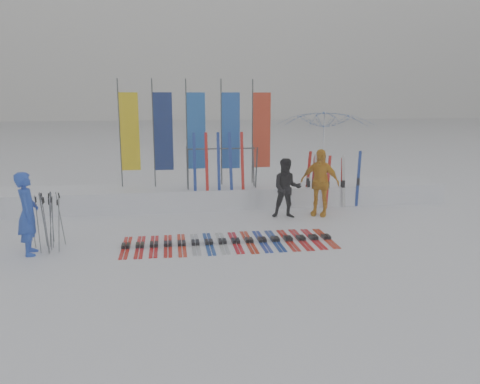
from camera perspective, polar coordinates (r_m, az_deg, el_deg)
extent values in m
plane|color=white|center=(10.04, 0.24, -7.44)|extent=(120.00, 120.00, 0.00)
cube|color=white|center=(14.37, -2.58, -0.41)|extent=(14.00, 1.60, 0.60)
imported|color=blue|center=(10.69, -24.46, -2.42)|extent=(0.52, 0.70, 1.76)
imported|color=black|center=(12.81, 5.72, 0.45)|extent=(0.90, 0.75, 1.64)
imported|color=orange|center=(13.17, 9.68, 1.15)|extent=(1.16, 0.99, 1.87)
imported|color=white|center=(16.27, 10.26, 4.95)|extent=(3.45, 3.50, 2.92)
cube|color=red|center=(10.66, -13.75, -6.45)|extent=(0.17, 1.57, 0.07)
cube|color=red|center=(10.63, -12.10, -6.41)|extent=(0.17, 1.60, 0.07)
cube|color=red|center=(10.62, -10.45, -6.37)|extent=(0.17, 1.58, 0.07)
cube|color=red|center=(10.61, -8.79, -6.33)|extent=(0.17, 1.61, 0.07)
cube|color=red|center=(10.61, -7.13, -6.28)|extent=(0.17, 1.66, 0.07)
cube|color=#ACADB3|center=(10.62, -5.47, -6.22)|extent=(0.17, 1.57, 0.07)
cube|color=#153C93|center=(10.64, -3.81, -6.16)|extent=(0.17, 1.65, 0.07)
cube|color=#ADB0B4|center=(10.67, -2.17, -6.10)|extent=(0.17, 1.61, 0.07)
cube|color=red|center=(10.71, -0.53, -6.03)|extent=(0.17, 1.61, 0.07)
cube|color=#AD230D|center=(10.75, 1.09, -5.95)|extent=(0.17, 1.69, 0.07)
cube|color=#16319A|center=(10.81, 2.70, -5.87)|extent=(0.17, 1.66, 0.07)
cube|color=navy|center=(10.87, 4.29, -5.79)|extent=(0.17, 1.65, 0.07)
cube|color=#B6170E|center=(10.94, 5.86, -5.71)|extent=(0.17, 1.64, 0.07)
cube|color=#B50E11|center=(11.02, 7.40, -5.62)|extent=(0.17, 1.66, 0.07)
cube|color=red|center=(11.10, 8.93, -5.53)|extent=(0.17, 1.61, 0.07)
cube|color=red|center=(11.20, 10.43, -5.43)|extent=(0.17, 1.56, 0.07)
cylinder|color=#595B60|center=(11.04, -21.87, -3.42)|extent=(0.06, 0.09, 1.15)
cylinder|color=#595B60|center=(10.64, -22.71, -3.83)|extent=(0.13, 0.10, 1.22)
cylinder|color=#595B60|center=(10.67, -22.61, -3.71)|extent=(0.09, 0.03, 1.24)
cylinder|color=#595B60|center=(11.19, -21.02, -3.00)|extent=(0.15, 0.05, 1.21)
cylinder|color=#595B60|center=(10.69, -21.20, -3.80)|extent=(0.08, 0.12, 1.16)
cylinder|color=#595B60|center=(11.44, -21.92, -2.81)|extent=(0.04, 0.07, 1.19)
cylinder|color=#595B60|center=(11.17, -24.10, -3.22)|extent=(0.14, 0.09, 1.22)
cylinder|color=#595B60|center=(11.05, -22.09, -3.17)|extent=(0.13, 0.07, 1.24)
cylinder|color=#595B60|center=(10.82, -22.09, -3.70)|extent=(0.07, 0.07, 1.16)
cylinder|color=#595B60|center=(11.22, -22.86, -3.14)|extent=(0.13, 0.05, 1.19)
cylinder|color=#595B60|center=(10.78, -23.42, -3.63)|extent=(0.08, 0.13, 1.24)
cylinder|color=#595B60|center=(11.12, -22.84, -3.12)|extent=(0.06, 0.12, 1.25)
cylinder|color=#383A3F|center=(14.39, -14.43, 6.91)|extent=(0.04, 0.04, 3.20)
cube|color=yellow|center=(14.36, -13.28, 7.15)|extent=(0.55, 0.03, 2.30)
cylinder|color=#383A3F|center=(14.21, -10.49, 7.02)|extent=(0.04, 0.04, 3.20)
cube|color=navy|center=(14.20, -9.32, 7.26)|extent=(0.55, 0.03, 2.30)
cylinder|color=#383A3F|center=(14.34, -6.50, 7.18)|extent=(0.04, 0.04, 3.20)
cube|color=#1757B3|center=(14.35, -5.34, 7.40)|extent=(0.55, 0.03, 2.30)
cylinder|color=#383A3F|center=(14.34, -2.29, 7.24)|extent=(0.04, 0.04, 3.20)
cube|color=#174BAD|center=(14.37, -1.13, 7.46)|extent=(0.55, 0.03, 2.30)
cylinder|color=#383A3F|center=(14.57, 1.53, 7.31)|extent=(0.04, 0.04, 3.20)
cube|color=red|center=(14.62, 2.66, 7.51)|extent=(0.55, 0.03, 2.30)
cylinder|color=#383A3F|center=(13.50, -6.37, 2.75)|extent=(0.04, 0.30, 1.23)
cylinder|color=#383A3F|center=(13.99, -6.45, 3.05)|extent=(0.04, 0.30, 1.23)
cylinder|color=#383A3F|center=(13.72, 2.02, 2.95)|extent=(0.04, 0.30, 1.23)
cylinder|color=#383A3F|center=(14.21, 1.65, 3.25)|extent=(0.04, 0.30, 1.23)
cylinder|color=#383A3F|center=(13.75, -2.28, 5.30)|extent=(2.00, 0.04, 0.04)
cube|color=silver|center=(14.19, 8.38, 1.22)|extent=(0.09, 0.04, 1.52)
cube|color=red|center=(14.17, 9.93, 1.44)|extent=(0.09, 0.04, 1.66)
cube|color=red|center=(14.19, 8.26, 1.57)|extent=(0.09, 0.04, 1.69)
cube|color=red|center=(14.42, 12.36, 1.17)|extent=(0.09, 0.03, 1.49)
cube|color=red|center=(14.39, 8.93, 1.33)|extent=(0.09, 0.04, 1.51)
cube|color=red|center=(15.14, 9.85, 1.87)|extent=(0.09, 0.04, 1.55)
cube|color=red|center=(14.37, 9.79, 1.19)|extent=(0.09, 0.04, 1.47)
cube|color=silver|center=(14.30, 9.17, 1.43)|extent=(0.09, 0.04, 1.60)
cube|color=silver|center=(14.33, 12.51, 1.27)|extent=(0.09, 0.04, 1.57)
cube|color=navy|center=(14.50, 14.21, 1.56)|extent=(0.09, 0.03, 1.70)
cube|color=red|center=(14.02, 10.66, 1.17)|extent=(0.09, 0.04, 1.59)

